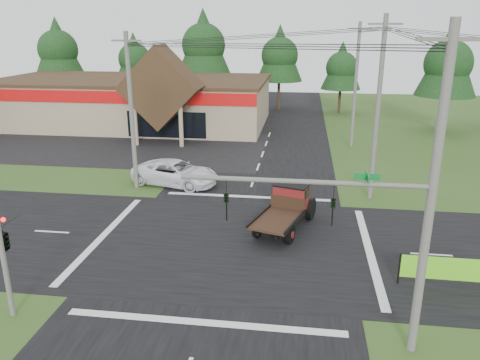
# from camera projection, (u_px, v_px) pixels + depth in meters

# --- Properties ---
(ground) EXTENTS (120.00, 120.00, 0.00)m
(ground) POSITION_uv_depth(u_px,v_px,m) (232.00, 243.00, 24.38)
(ground) COLOR #2F4D1B
(ground) RESTS_ON ground
(road_ns) EXTENTS (12.00, 120.00, 0.02)m
(road_ns) POSITION_uv_depth(u_px,v_px,m) (232.00, 243.00, 24.38)
(road_ns) COLOR black
(road_ns) RESTS_ON ground
(road_ew) EXTENTS (120.00, 12.00, 0.02)m
(road_ew) POSITION_uv_depth(u_px,v_px,m) (232.00, 243.00, 24.38)
(road_ew) COLOR black
(road_ew) RESTS_ON ground
(parking_apron) EXTENTS (28.00, 14.00, 0.02)m
(parking_apron) POSITION_uv_depth(u_px,v_px,m) (116.00, 146.00, 44.06)
(parking_apron) COLOR black
(parking_apron) RESTS_ON ground
(cvs_building) EXTENTS (30.40, 18.20, 9.19)m
(cvs_building) POSITION_uv_depth(u_px,v_px,m) (135.00, 100.00, 53.37)
(cvs_building) COLOR tan
(cvs_building) RESTS_ON ground
(traffic_signal_mast) EXTENTS (8.12, 0.24, 7.00)m
(traffic_signal_mast) POSITION_uv_depth(u_px,v_px,m) (373.00, 231.00, 15.20)
(traffic_signal_mast) COLOR #595651
(traffic_signal_mast) RESTS_ON ground
(traffic_signal_corner) EXTENTS (0.53, 2.48, 4.40)m
(traffic_signal_corner) POSITION_uv_depth(u_px,v_px,m) (2.00, 231.00, 17.35)
(traffic_signal_corner) COLOR #595651
(traffic_signal_corner) RESTS_ON ground
(utility_pole_nr) EXTENTS (2.00, 0.30, 11.00)m
(utility_pole_nr) POSITION_uv_depth(u_px,v_px,m) (431.00, 198.00, 14.60)
(utility_pole_nr) COLOR #595651
(utility_pole_nr) RESTS_ON ground
(utility_pole_nw) EXTENTS (2.00, 0.30, 10.50)m
(utility_pole_nw) POSITION_uv_depth(u_px,v_px,m) (131.00, 111.00, 31.26)
(utility_pole_nw) COLOR #595651
(utility_pole_nw) RESTS_ON ground
(utility_pole_ne) EXTENTS (2.00, 0.30, 11.50)m
(utility_pole_ne) POSITION_uv_depth(u_px,v_px,m) (378.00, 109.00, 29.05)
(utility_pole_ne) COLOR #595651
(utility_pole_ne) RESTS_ON ground
(utility_pole_n) EXTENTS (2.00, 0.30, 11.20)m
(utility_pole_n) POSITION_uv_depth(u_px,v_px,m) (356.00, 85.00, 42.28)
(utility_pole_n) COLOR #595651
(utility_pole_n) RESTS_ON ground
(tree_row_a) EXTENTS (6.72, 6.72, 12.12)m
(tree_row_a) POSITION_uv_depth(u_px,v_px,m) (58.00, 48.00, 63.38)
(tree_row_a) COLOR #332316
(tree_row_a) RESTS_ON ground
(tree_row_b) EXTENTS (5.60, 5.60, 10.10)m
(tree_row_b) POSITION_uv_depth(u_px,v_px,m) (134.00, 58.00, 64.40)
(tree_row_b) COLOR #332316
(tree_row_b) RESTS_ON ground
(tree_row_c) EXTENTS (7.28, 7.28, 13.13)m
(tree_row_c) POSITION_uv_depth(u_px,v_px,m) (204.00, 43.00, 61.55)
(tree_row_c) COLOR #332316
(tree_row_c) RESTS_ON ground
(tree_row_d) EXTENTS (6.16, 6.16, 11.11)m
(tree_row_d) POSITION_uv_depth(u_px,v_px,m) (280.00, 54.00, 61.63)
(tree_row_d) COLOR #332316
(tree_row_d) RESTS_ON ground
(tree_row_e) EXTENTS (5.04, 5.04, 9.09)m
(tree_row_e) POSITION_uv_depth(u_px,v_px,m) (342.00, 66.00, 59.13)
(tree_row_e) COLOR #332316
(tree_row_e) RESTS_ON ground
(tree_side_ne) EXTENTS (6.16, 6.16, 11.11)m
(tree_side_ne) POSITION_uv_depth(u_px,v_px,m) (449.00, 61.00, 48.02)
(tree_side_ne) COLOR #332316
(tree_side_ne) RESTS_ON ground
(antique_flatbed_truck) EXTENTS (3.68, 5.96, 2.33)m
(antique_flatbed_truck) POSITION_uv_depth(u_px,v_px,m) (285.00, 209.00, 25.74)
(antique_flatbed_truck) COLOR #5C1A0D
(antique_flatbed_truck) RESTS_ON ground
(roadside_banner) EXTENTS (4.30, 0.19, 1.47)m
(roadside_banner) POSITION_uv_depth(u_px,v_px,m) (450.00, 272.00, 20.00)
(roadside_banner) COLOR #68D91D
(roadside_banner) RESTS_ON ground
(white_pickup) EXTENTS (6.69, 4.26, 1.72)m
(white_pickup) POSITION_uv_depth(u_px,v_px,m) (176.00, 173.00, 33.22)
(white_pickup) COLOR white
(white_pickup) RESTS_ON ground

